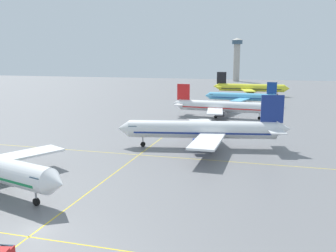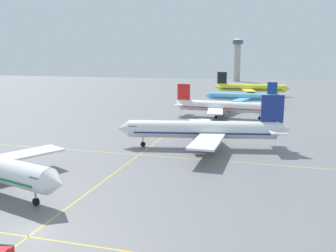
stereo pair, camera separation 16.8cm
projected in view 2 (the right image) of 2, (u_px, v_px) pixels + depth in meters
The scene contains 7 objects.
ground_plane at pixel (38, 229), 46.72m from camera, with size 600.00×600.00×0.00m, color slate.
airliner_second_row at pixel (204, 130), 86.98m from camera, with size 40.12×34.10×12.53m.
airliner_third_row at pixel (222, 107), 129.41m from camera, with size 36.25×31.19×11.27m.
airliner_far_left_stand at pixel (242, 97), 162.77m from camera, with size 32.54×28.03×10.12m.
airliner_far_right_stand at pixel (250, 88), 198.30m from camera, with size 39.68×34.38×12.39m.
taxiway_markings at pixel (100, 184), 63.17m from camera, with size 110.84×85.29×0.01m.
control_tower at pixel (237, 56), 304.65m from camera, with size 8.82×8.82×34.94m.
Camera 2 is at (27.30, -37.53, 21.43)m, focal length 40.05 mm.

